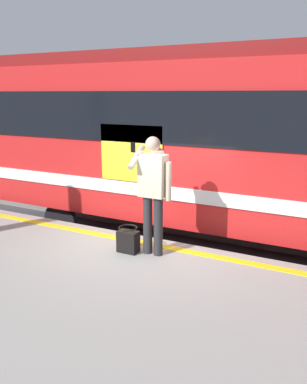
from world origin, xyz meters
name	(u,v)px	position (x,y,z in m)	size (l,w,h in m)	color
ground_plane	(153,285)	(0.00, 0.00, 0.00)	(23.61, 23.61, 0.00)	#3D3D3F
platform	(57,341)	(0.00, 2.54, 0.45)	(13.37, 5.09, 0.90)	gray
safety_line	(145,243)	(0.00, 0.30, 0.90)	(13.11, 0.16, 0.01)	yellow
track_rail_near	(179,257)	(0.00, -1.15, 0.08)	(17.39, 0.08, 0.16)	slate
track_rail_far	(203,235)	(0.00, -2.59, 0.08)	(17.39, 0.08, 0.16)	slate
train_carriage	(278,139)	(-1.65, -1.87, 2.51)	(13.31, 2.87, 3.93)	red
passenger	(153,186)	(-0.31, 0.61, 1.98)	(0.57, 0.55, 1.82)	#262628
handbag	(128,241)	(0.07, 0.73, 1.09)	(0.32, 0.30, 0.41)	black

